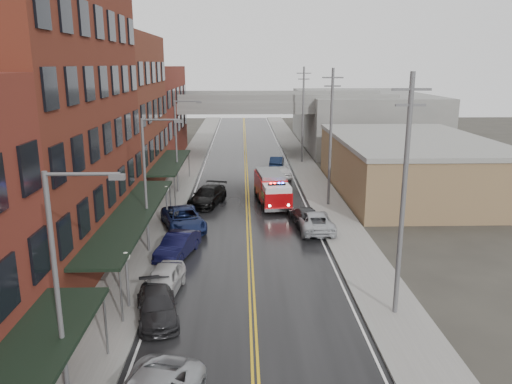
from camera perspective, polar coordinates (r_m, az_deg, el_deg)
name	(u,v)px	position (r m, az deg, el deg)	size (l,w,h in m)	color
road	(249,224)	(39.69, -0.85, -3.63)	(11.00, 160.00, 0.02)	black
sidewalk_left	(156,224)	(40.24, -11.32, -3.56)	(3.00, 160.00, 0.15)	slate
sidewalk_right	(340,222)	(40.42, 9.57, -3.40)	(3.00, 160.00, 0.15)	slate
curb_left	(177,223)	(40.00, -8.99, -3.57)	(0.30, 160.00, 0.15)	gray
curb_right	(319,222)	(40.13, 7.25, -3.44)	(0.30, 160.00, 0.15)	gray
brick_building_b	(31,120)	(33.46, -24.37, 7.48)	(9.00, 20.00, 18.00)	#572017
brick_building_c	(107,116)	(50.13, -16.62, 8.33)	(9.00, 15.00, 15.00)	#5E2A1C
brick_building_far	(143,114)	(67.26, -12.76, 8.70)	(9.00, 20.00, 12.00)	maroon
tan_building	(409,167)	(51.44, 17.11, 2.79)	(14.00, 22.00, 5.00)	#92744E
right_far_block	(360,119)	(80.33, 11.80, 8.20)	(18.00, 30.00, 8.00)	slate
awning_1	(133,214)	(32.87, -13.89, -2.48)	(2.60, 18.00, 3.09)	black
awning_2	(171,162)	(49.62, -9.73, 3.39)	(2.60, 13.00, 3.09)	black
globe_lamp_1	(126,267)	(26.42, -14.60, -8.31)	(0.44, 0.44, 3.12)	#59595B
globe_lamp_2	(166,196)	(39.48, -10.20, -0.48)	(0.44, 0.44, 3.12)	#59595B
street_lamp_0	(64,282)	(18.30, -21.14, -9.53)	(2.64, 0.22, 9.00)	#59595B
street_lamp_1	(149,177)	(33.08, -12.16, 1.66)	(2.64, 0.22, 9.00)	#59595B
street_lamp_2	(179,141)	(48.64, -8.82, 5.84)	(2.64, 0.22, 9.00)	#59595B
utility_pole_0	(404,194)	(24.73, 16.52, -0.24)	(1.80, 0.24, 12.00)	#59595B
utility_pole_1	(331,136)	(43.83, 8.54, 6.40)	(1.80, 0.24, 12.00)	#59595B
utility_pole_2	(303,113)	(63.48, 5.39, 8.94)	(1.80, 0.24, 12.00)	#59595B
overpass	(245,111)	(70.01, -1.25, 9.25)	(40.00, 10.00, 7.50)	slate
fire_truck	(272,188)	(44.90, 1.85, 0.45)	(3.57, 7.63, 2.71)	#9F070B
parked_car_left_3	(157,306)	(25.84, -11.24, -12.63)	(1.90, 4.68, 1.36)	black
parked_car_left_4	(163,281)	(28.28, -10.57, -9.93)	(1.81, 4.49, 1.53)	#B8B8B8
parked_car_left_5	(178,245)	(33.34, -8.94, -6.01)	(1.62, 4.65, 1.53)	black
parked_car_left_6	(183,219)	(38.56, -8.29, -3.06)	(2.73, 5.92, 1.65)	#121D46
parked_car_left_7	(208,196)	(44.97, -5.55, -0.44)	(2.31, 5.68, 1.65)	black
parked_car_right_0	(315,221)	(38.14, 6.73, -3.31)	(2.50, 5.43, 1.51)	#B2B5BB
parked_car_right_1	(305,216)	(39.60, 5.63, -2.71)	(1.93, 4.75, 1.38)	#292A2C
parked_car_right_2	(282,172)	(55.34, 2.94, 2.31)	(1.67, 4.15, 1.41)	silver
parked_car_right_3	(277,162)	(60.89, 2.39, 3.45)	(1.53, 4.38, 1.44)	black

